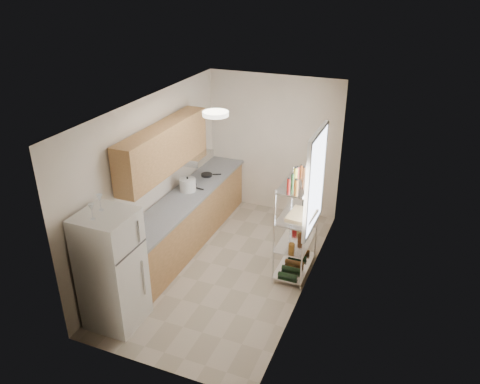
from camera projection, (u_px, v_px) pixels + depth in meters
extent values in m
cube|color=#B6A793|center=(227.00, 267.00, 7.37)|extent=(2.50, 4.40, 0.01)
cube|color=white|center=(225.00, 105.00, 6.24)|extent=(2.50, 4.40, 0.01)
cube|color=#EFDFC7|center=(273.00, 145.00, 8.65)|extent=(2.50, 0.01, 2.60)
cube|color=#EFDFC7|center=(144.00, 277.00, 4.96)|extent=(2.50, 0.01, 2.60)
cube|color=#EFDFC7|center=(152.00, 180.00, 7.23)|extent=(0.01, 4.40, 2.60)
cube|color=#EFDFC7|center=(310.00, 208.00, 6.38)|extent=(0.01, 4.40, 2.60)
cube|color=tan|center=(187.00, 220.00, 7.86)|extent=(0.60, 3.48, 0.86)
cube|color=gray|center=(187.00, 196.00, 7.66)|extent=(0.63, 3.51, 0.04)
cube|color=#B7BABC|center=(147.00, 229.00, 6.72)|extent=(0.52, 0.44, 0.04)
cube|color=#B7BABC|center=(233.00, 189.00, 8.89)|extent=(0.01, 0.55, 0.72)
cube|color=tan|center=(164.00, 148.00, 7.02)|extent=(0.33, 2.20, 0.72)
cube|color=#B7BABC|center=(193.00, 157.00, 7.85)|extent=(0.50, 0.60, 0.12)
cube|color=white|center=(316.00, 181.00, 6.58)|extent=(0.06, 1.00, 1.46)
cube|color=silver|center=(294.00, 265.00, 7.24)|extent=(0.45, 0.90, 0.02)
cube|color=silver|center=(296.00, 240.00, 7.04)|extent=(0.45, 0.90, 0.02)
cube|color=silver|center=(297.00, 214.00, 6.85)|extent=(0.45, 0.90, 0.02)
cube|color=silver|center=(299.00, 183.00, 6.63)|extent=(0.45, 0.90, 0.02)
cylinder|color=silver|center=(274.00, 239.00, 6.65)|extent=(0.02, 0.02, 1.55)
cylinder|color=silver|center=(291.00, 212.00, 7.38)|extent=(0.02, 0.02, 1.55)
cylinder|color=silver|center=(303.00, 245.00, 6.51)|extent=(0.02, 0.02, 1.55)
cylinder|color=silver|center=(318.00, 217.00, 7.24)|extent=(0.02, 0.02, 1.55)
cylinder|color=white|center=(216.00, 114.00, 6.00)|extent=(0.34, 0.34, 0.05)
cube|color=silver|center=(112.00, 270.00, 5.93)|extent=(0.66, 0.66, 1.61)
cylinder|color=silver|center=(188.00, 185.00, 7.76)|extent=(0.27, 0.27, 0.22)
cylinder|color=black|center=(189.00, 186.00, 7.91)|extent=(0.30, 0.30, 0.05)
cylinder|color=black|center=(207.00, 175.00, 8.34)|extent=(0.27, 0.27, 0.04)
cube|color=tan|center=(302.00, 215.00, 6.78)|extent=(0.39, 0.49, 0.03)
cube|color=black|center=(310.00, 198.00, 7.03)|extent=(0.18, 0.24, 0.26)
cube|color=red|center=(296.00, 224.00, 7.32)|extent=(0.11, 0.14, 0.15)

